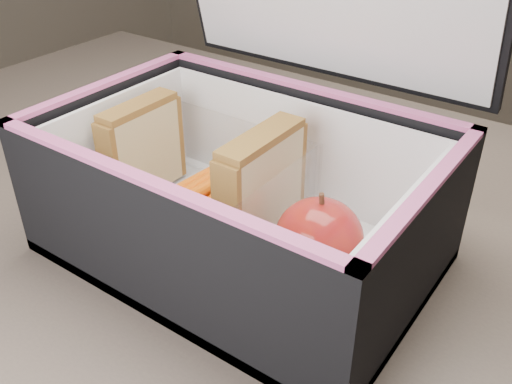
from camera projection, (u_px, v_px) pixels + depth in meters
kitchen_table at (244, 299)px, 0.61m from camera, size 1.20×0.80×0.75m
lunch_bag at (243, 184)px, 0.49m from camera, size 0.33×0.27×0.33m
plastic_tub at (199, 181)px, 0.53m from camera, size 0.19×0.13×0.08m
sandwich_left at (142, 148)px, 0.56m from camera, size 0.02×0.09×0.10m
sandwich_right at (261, 189)px, 0.49m from camera, size 0.03×0.09×0.10m
carrot_sticks at (199, 196)px, 0.54m from camera, size 0.05×0.15×0.03m
paper_napkin at (323, 273)px, 0.47m from camera, size 0.09×0.09×0.01m
red_apple at (319, 238)px, 0.45m from camera, size 0.07×0.07×0.08m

